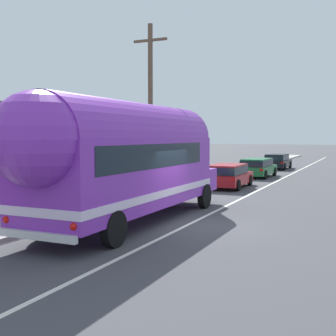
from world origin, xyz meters
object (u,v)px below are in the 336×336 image
at_px(car_third, 277,160).
at_px(car_second, 258,166).
at_px(utility_pole, 150,107).
at_px(car_lead, 228,174).
at_px(painted_bus, 125,157).

bearing_deg(car_third, car_second, -88.66).
xyz_separation_m(utility_pole, car_lead, (2.65, 4.68, -3.63)).
xyz_separation_m(painted_bus, car_lead, (-0.01, 11.83, -1.51)).
bearing_deg(car_lead, car_third, 90.60).
xyz_separation_m(utility_pole, painted_bus, (2.66, -7.15, -2.12)).
bearing_deg(utility_pole, car_second, 77.26).
xyz_separation_m(car_lead, car_third, (-0.17, 15.94, -0.01)).
bearing_deg(car_third, car_lead, -89.40).
height_order(painted_bus, car_lead, painted_bus).
distance_m(painted_bus, car_second, 19.09).
distance_m(painted_bus, car_third, 27.80).
relative_size(utility_pole, painted_bus, 0.73).
xyz_separation_m(utility_pole, car_third, (2.48, 20.61, -3.64)).
bearing_deg(car_third, utility_pole, -96.87).
bearing_deg(painted_bus, car_lead, 90.03).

